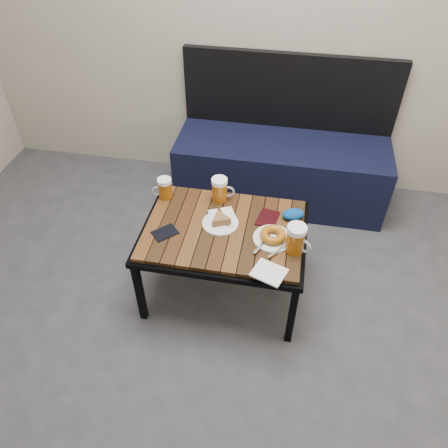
% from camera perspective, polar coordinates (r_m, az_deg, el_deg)
% --- Properties ---
extents(ground, '(4.00, 4.00, 0.00)m').
position_cam_1_polar(ground, '(2.13, -1.87, -26.24)').
color(ground, '#2D2D30').
rests_on(ground, ground).
extents(bench, '(1.40, 0.50, 0.95)m').
position_cam_1_polar(bench, '(3.04, 7.47, 7.84)').
color(bench, black).
rests_on(bench, ground).
extents(cafe_table, '(0.84, 0.62, 0.47)m').
position_cam_1_polar(cafe_table, '(2.25, -0.00, -1.35)').
color(cafe_table, black).
rests_on(cafe_table, ground).
extents(beer_mug_left, '(0.12, 0.09, 0.12)m').
position_cam_1_polar(beer_mug_left, '(2.39, -7.76, 4.65)').
color(beer_mug_left, '#934D0B').
rests_on(beer_mug_left, cafe_table).
extents(beer_mug_centre, '(0.13, 0.09, 0.14)m').
position_cam_1_polar(beer_mug_centre, '(2.35, -0.52, 4.53)').
color(beer_mug_centre, '#934D0B').
rests_on(beer_mug_centre, cafe_table).
extents(beer_mug_right, '(0.14, 0.12, 0.15)m').
position_cam_1_polar(beer_mug_right, '(2.08, 9.41, -1.93)').
color(beer_mug_right, '#934D0B').
rests_on(beer_mug_right, cafe_table).
extents(plate_pie, '(0.19, 0.19, 0.05)m').
position_cam_1_polar(plate_pie, '(2.23, -0.49, 0.36)').
color(plate_pie, white).
rests_on(plate_pie, cafe_table).
extents(plate_bagel, '(0.22, 0.24, 0.05)m').
position_cam_1_polar(plate_bagel, '(2.16, 6.40, -1.64)').
color(plate_bagel, white).
rests_on(plate_bagel, cafe_table).
extents(napkin_left, '(0.17, 0.17, 0.01)m').
position_cam_1_polar(napkin_left, '(2.28, -0.19, 0.98)').
color(napkin_left, white).
rests_on(napkin_left, cafe_table).
extents(napkin_right, '(0.18, 0.16, 0.01)m').
position_cam_1_polar(napkin_right, '(2.02, 5.90, -6.33)').
color(napkin_right, white).
rests_on(napkin_right, cafe_table).
extents(passport_navy, '(0.15, 0.15, 0.01)m').
position_cam_1_polar(passport_navy, '(2.21, -7.72, -1.13)').
color(passport_navy, black).
rests_on(passport_navy, cafe_table).
extents(passport_burgundy, '(0.12, 0.15, 0.01)m').
position_cam_1_polar(passport_burgundy, '(2.28, 5.72, 0.74)').
color(passport_burgundy, black).
rests_on(passport_burgundy, cafe_table).
extents(knit_pouch, '(0.14, 0.11, 0.05)m').
position_cam_1_polar(knit_pouch, '(2.29, 9.02, 1.27)').
color(knit_pouch, navy).
rests_on(knit_pouch, cafe_table).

